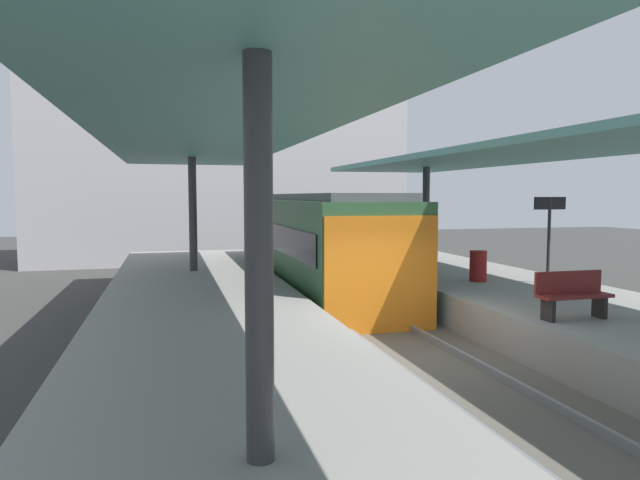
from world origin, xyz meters
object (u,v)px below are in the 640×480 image
at_px(platform_bench, 572,293).
at_px(litter_bin, 478,266).
at_px(commuter_train, 320,245).
at_px(platform_sign, 549,220).

bearing_deg(platform_bench, litter_bin, 80.31).
distance_m(commuter_train, litter_bin, 4.90).
bearing_deg(commuter_train, litter_bin, -47.23).
height_order(platform_bench, litter_bin, platform_bench).
bearing_deg(litter_bin, platform_bench, -99.69).
relative_size(platform_bench, litter_bin, 1.75).
bearing_deg(commuter_train, platform_bench, -72.45).
xyz_separation_m(commuter_train, platform_bench, (2.55, -8.07, -0.26)).
height_order(commuter_train, litter_bin, commuter_train).
height_order(commuter_train, platform_sign, commuter_train).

